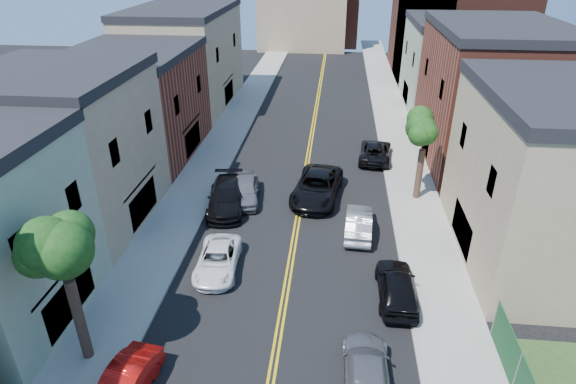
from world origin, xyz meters
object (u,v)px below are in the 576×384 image
(silver_car_right, at_px, (359,223))
(white_pickup, at_px, (218,260))
(grey_car_right, at_px, (366,370))
(dark_car_right_far, at_px, (375,151))
(black_car_right, at_px, (397,286))
(black_suv_lane, at_px, (317,187))
(black_car_left, at_px, (226,197))
(grey_car_left, at_px, (245,190))

(silver_car_right, bearing_deg, white_pickup, 33.51)
(grey_car_right, xyz_separation_m, dark_car_right_far, (1.65, 22.65, 0.06))
(black_car_right, xyz_separation_m, black_suv_lane, (-4.44, 10.17, 0.10))
(white_pickup, bearing_deg, black_car_left, 95.10)
(grey_car_right, bearing_deg, dark_car_right_far, -94.56)
(silver_car_right, bearing_deg, grey_car_left, -21.42)
(grey_car_left, distance_m, black_car_right, 13.20)
(black_suv_lane, bearing_deg, black_car_left, -153.69)
(silver_car_right, distance_m, dark_car_right_far, 11.54)
(black_car_left, relative_size, grey_car_right, 1.23)
(grey_car_right, height_order, silver_car_right, silver_car_right)
(grey_car_left, height_order, black_car_left, black_car_left)
(grey_car_left, height_order, silver_car_right, grey_car_left)
(grey_car_left, relative_size, dark_car_right_far, 0.89)
(black_car_left, bearing_deg, black_car_right, -46.05)
(grey_car_right, distance_m, black_suv_lane, 15.74)
(dark_car_right_far, bearing_deg, black_car_right, 96.02)
(white_pickup, distance_m, grey_car_left, 7.95)
(black_car_right, height_order, dark_car_right_far, black_car_right)
(grey_car_left, xyz_separation_m, grey_car_right, (7.60, -14.69, -0.12))
(silver_car_right, bearing_deg, grey_car_right, 93.08)
(grey_car_left, bearing_deg, white_pickup, -97.26)
(dark_car_right_far, bearing_deg, silver_car_right, 87.63)
(grey_car_right, bearing_deg, white_pickup, -41.89)
(grey_car_left, bearing_deg, silver_car_right, -31.56)
(grey_car_right, bearing_deg, black_suv_lane, -80.38)
(grey_car_right, distance_m, black_car_right, 5.59)
(dark_car_right_far, bearing_deg, white_pickup, 65.58)
(black_car_left, xyz_separation_m, black_car_right, (10.35, -8.17, -0.04))
(grey_car_left, distance_m, silver_car_right, 8.35)
(black_car_left, xyz_separation_m, silver_car_right, (8.65, -2.27, -0.09))
(black_car_right, bearing_deg, grey_car_left, -45.75)
(black_car_left, relative_size, dark_car_right_far, 1.08)
(grey_car_right, relative_size, silver_car_right, 1.04)
(silver_car_right, xyz_separation_m, dark_car_right_far, (1.65, 11.42, -0.00))
(dark_car_right_far, bearing_deg, grey_car_left, 46.54)
(white_pickup, bearing_deg, black_car_right, -12.17)
(black_car_right, bearing_deg, black_suv_lane, -66.97)
(grey_car_right, xyz_separation_m, black_car_right, (1.70, 5.33, 0.12))
(black_suv_lane, bearing_deg, white_pickup, -111.59)
(black_car_left, height_order, grey_car_right, black_car_left)
(black_car_right, distance_m, black_suv_lane, 11.10)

